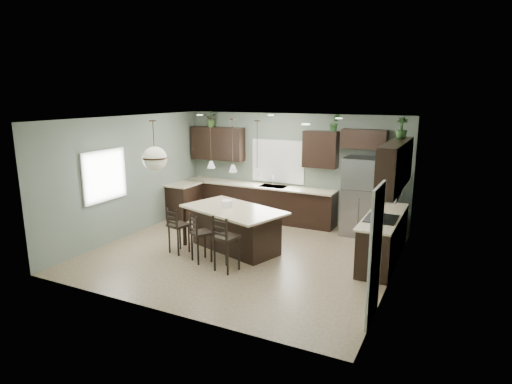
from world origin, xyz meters
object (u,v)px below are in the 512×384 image
object	(u,v)px
plant_back_left	(212,119)
bar_stool_center	(201,238)
refrigerator	(363,197)
bar_stool_right	(227,243)
bar_stool_left	(179,230)
serving_dish	(227,204)
kitchen_island	(234,229)

from	to	relation	value
plant_back_left	bar_stool_center	bearing A→B (deg)	-61.87
refrigerator	bar_stool_center	bearing A→B (deg)	-128.59
bar_stool_center	plant_back_left	world-z (taller)	plant_back_left
bar_stool_center	bar_stool_right	world-z (taller)	bar_stool_right
bar_stool_right	plant_back_left	xyz separation A→B (m)	(-2.46, 3.49, 2.07)
refrigerator	plant_back_left	distance (m)	4.59
bar_stool_left	plant_back_left	size ratio (longest dim) A/B	2.25
refrigerator	serving_dish	distance (m)	3.26
bar_stool_left	bar_stool_center	distance (m)	0.72
bar_stool_left	refrigerator	bearing A→B (deg)	56.93
plant_back_left	refrigerator	bearing A→B (deg)	-2.94
bar_stool_center	plant_back_left	distance (m)	4.33
bar_stool_left	bar_stool_center	bearing A→B (deg)	-1.73
refrigerator	bar_stool_center	size ratio (longest dim) A/B	1.88
serving_dish	bar_stool_left	bearing A→B (deg)	-137.45
bar_stool_center	bar_stool_right	xyz separation A→B (m)	(0.68, -0.17, 0.06)
serving_dish	bar_stool_center	xyz separation A→B (m)	(-0.08, -0.90, -0.50)
kitchen_island	refrigerator	bearing A→B (deg)	64.06
bar_stool_right	kitchen_island	bearing A→B (deg)	123.85
kitchen_island	bar_stool_left	world-z (taller)	bar_stool_left
kitchen_island	plant_back_left	xyz separation A→B (m)	(-2.04, 2.48, 2.16)
bar_stool_left	bar_stool_center	xyz separation A→B (m)	(0.69, -0.20, -0.00)
serving_dish	kitchen_island	bearing A→B (deg)	-18.39
kitchen_island	plant_back_left	size ratio (longest dim) A/B	4.89
plant_back_left	bar_stool_left	bearing A→B (deg)	-70.83
refrigerator	bar_stool_right	xyz separation A→B (m)	(-1.80, -3.28, -0.38)
refrigerator	bar_stool_right	size ratio (longest dim) A/B	1.69
bar_stool_right	plant_back_left	world-z (taller)	plant_back_left
kitchen_island	serving_dish	world-z (taller)	serving_dish
serving_dish	bar_stool_right	xyz separation A→B (m)	(0.60, -1.07, -0.45)
refrigerator	serving_dish	bearing A→B (deg)	-137.50
bar_stool_right	refrigerator	bearing A→B (deg)	72.79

